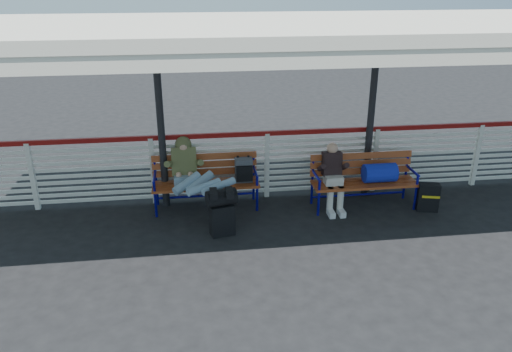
{
  "coord_description": "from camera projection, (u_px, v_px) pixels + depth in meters",
  "views": [
    {
      "loc": [
        -1.3,
        -6.3,
        3.8
      ],
      "look_at": [
        -0.32,
        1.0,
        0.78
      ],
      "focal_mm": 35.0,
      "sensor_mm": 36.0,
      "label": 1
    }
  ],
  "objects": [
    {
      "name": "companion_person",
      "position": [
        333.0,
        176.0,
        8.44
      ],
      "size": [
        0.32,
        0.66,
        1.15
      ],
      "color": "beige",
      "rests_on": "ground"
    },
    {
      "name": "ground",
      "position": [
        286.0,
        249.0,
        7.38
      ],
      "size": [
        60.0,
        60.0,
        0.0
      ],
      "primitive_type": "plane",
      "color": "black",
      "rests_on": "ground"
    },
    {
      "name": "bench_right",
      "position": [
        371.0,
        174.0,
        8.53
      ],
      "size": [
        1.8,
        0.56,
        0.92
      ],
      "color": "#AA4A20",
      "rests_on": "ground"
    },
    {
      "name": "suitcase_side",
      "position": [
        428.0,
        197.0,
        8.5
      ],
      "size": [
        0.39,
        0.29,
        0.49
      ],
      "rotation": [
        0.0,
        0.0,
        -0.25
      ],
      "color": "black",
      "rests_on": "ground"
    },
    {
      "name": "luggage_stack",
      "position": [
        222.0,
        210.0,
        7.64
      ],
      "size": [
        0.5,
        0.35,
        0.76
      ],
      "rotation": [
        0.0,
        0.0,
        0.23
      ],
      "color": "black",
      "rests_on": "ground"
    },
    {
      "name": "canopy",
      "position": [
        280.0,
        30.0,
        7.02
      ],
      "size": [
        12.6,
        3.6,
        3.16
      ],
      "color": "silver",
      "rests_on": "ground"
    },
    {
      "name": "bench_left",
      "position": [
        215.0,
        175.0,
        8.53
      ],
      "size": [
        1.8,
        0.56,
        0.92
      ],
      "color": "#AA4A20",
      "rests_on": "ground"
    },
    {
      "name": "traveler_man",
      "position": [
        197.0,
        179.0,
        8.12
      ],
      "size": [
        0.94,
        1.61,
        0.77
      ],
      "color": "#7E97AA",
      "rests_on": "ground"
    },
    {
      "name": "fence",
      "position": [
        267.0,
        162.0,
        8.87
      ],
      "size": [
        12.08,
        0.08,
        1.24
      ],
      "color": "silver",
      "rests_on": "ground"
    }
  ]
}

